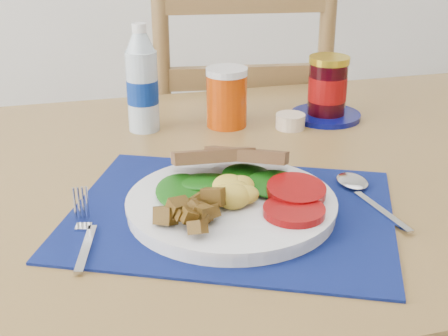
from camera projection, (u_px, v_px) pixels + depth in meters
name	position (u px, v px, depth m)	size (l,w,h in m)	color
table	(335.00, 203.00, 1.10)	(1.40, 0.90, 0.75)	brown
chair_far	(237.00, 123.00, 1.66)	(0.51, 0.49, 1.21)	brown
placemat	(231.00, 213.00, 0.88)	(0.45, 0.35, 0.00)	black
breakfast_plate	(228.00, 200.00, 0.87)	(0.29, 0.29, 0.07)	silver
fork	(84.00, 234.00, 0.82)	(0.04, 0.16, 0.00)	#B2B5BA
spoon	(360.00, 191.00, 0.93)	(0.05, 0.19, 0.01)	#B2B5BA
water_bottle	(142.00, 84.00, 1.16)	(0.06, 0.06, 0.20)	#ADBFCC
juice_glass	(227.00, 99.00, 1.20)	(0.08, 0.08, 0.11)	#B73904
ramekin	(290.00, 121.00, 1.20)	(0.06, 0.06, 0.03)	beige
jam_on_saucer	(327.00, 91.00, 1.24)	(0.14, 0.14, 0.13)	#050A57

